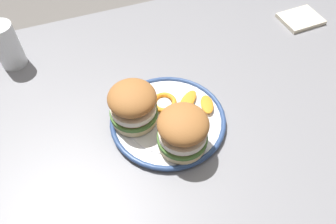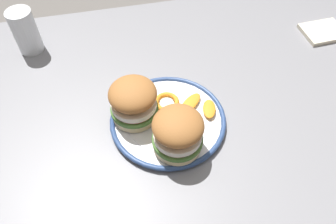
% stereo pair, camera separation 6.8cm
% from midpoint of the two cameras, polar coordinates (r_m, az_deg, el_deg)
% --- Properties ---
extents(ground_plane, '(8.00, 8.00, 0.00)m').
position_cam_midpoint_polar(ground_plane, '(1.47, 2.45, -18.50)').
color(ground_plane, slate).
extents(dining_table, '(1.48, 0.94, 0.74)m').
position_cam_midpoint_polar(dining_table, '(0.88, 3.88, -4.05)').
color(dining_table, gray).
rests_on(dining_table, ground).
extents(dinner_plate, '(0.27, 0.27, 0.02)m').
position_cam_midpoint_polar(dinner_plate, '(0.79, 2.46, -1.51)').
color(dinner_plate, white).
rests_on(dinner_plate, dining_table).
extents(sandwich_half_left, '(0.15, 0.15, 0.10)m').
position_cam_midpoint_polar(sandwich_half_left, '(0.70, 4.46, -3.59)').
color(sandwich_half_left, beige).
rests_on(sandwich_half_left, dinner_plate).
extents(sandwich_half_right, '(0.15, 0.15, 0.10)m').
position_cam_midpoint_polar(sandwich_half_right, '(0.75, -3.36, 1.79)').
color(sandwich_half_right, beige).
rests_on(sandwich_half_right, dinner_plate).
extents(orange_peel_curled, '(0.08, 0.08, 0.01)m').
position_cam_midpoint_polar(orange_peel_curled, '(0.80, 2.18, 1.54)').
color(orange_peel_curled, orange).
rests_on(orange_peel_curled, dinner_plate).
extents(orange_peel_strip_long, '(0.04, 0.06, 0.01)m').
position_cam_midpoint_polar(orange_peel_strip_long, '(0.80, 9.47, 0.42)').
color(orange_peel_strip_long, orange).
rests_on(orange_peel_strip_long, dinner_plate).
extents(orange_peel_strip_short, '(0.08, 0.07, 0.01)m').
position_cam_midpoint_polar(orange_peel_strip_short, '(0.81, 6.24, 1.35)').
color(orange_peel_strip_short, orange).
rests_on(orange_peel_strip_short, dinner_plate).
extents(drinking_glass, '(0.07, 0.07, 0.13)m').
position_cam_midpoint_polar(drinking_glass, '(1.00, -21.26, 12.33)').
color(drinking_glass, white).
rests_on(drinking_glass, dining_table).
extents(folded_napkin, '(0.12, 0.10, 0.01)m').
position_cam_midpoint_polar(folded_napkin, '(1.14, 26.57, 12.07)').
color(folded_napkin, beige).
rests_on(folded_napkin, dining_table).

